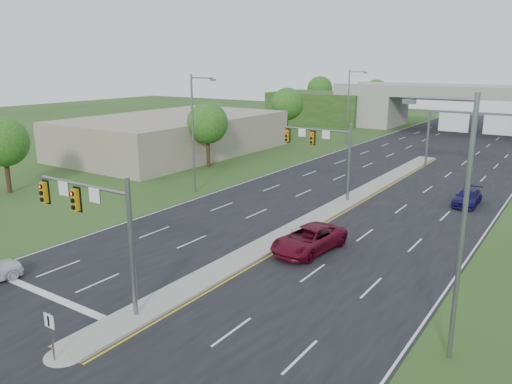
{
  "coord_description": "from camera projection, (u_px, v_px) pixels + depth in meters",
  "views": [
    {
      "loc": [
        17.15,
        -14.95,
        12.06
      ],
      "look_at": [
        -2.27,
        13.82,
        3.0
      ],
      "focal_mm": 35.0,
      "sensor_mm": 36.0,
      "label": 1
    }
  ],
  "objects": [
    {
      "name": "lightpole_r_near",
      "position": [
        458.0,
        219.0,
        19.59
      ],
      "size": [
        2.85,
        0.25,
        11.0
      ],
      "color": "slate",
      "rests_on": "ground"
    },
    {
      "name": "lightpole_l_far",
      "position": [
        349.0,
        103.0,
        74.09
      ],
      "size": [
        2.85,
        0.25,
        11.0
      ],
      "color": "slate",
      "rests_on": "ground"
    },
    {
      "name": "signal_mast_near",
      "position": [
        97.0,
        217.0,
        24.29
      ],
      "size": [
        6.62,
        0.6,
        7.0
      ],
      "color": "slate",
      "rests_on": "ground"
    },
    {
      "name": "car_far_a",
      "position": [
        309.0,
        239.0,
        32.59
      ],
      "size": [
        3.41,
        6.2,
        1.64
      ],
      "primitive_type": "imported",
      "rotation": [
        0.0,
        0.0,
        -0.12
      ],
      "color": "#57081A",
      "rests_on": "road"
    },
    {
      "name": "tree_back_a",
      "position": [
        320.0,
        89.0,
        118.8
      ],
      "size": [
        6.0,
        6.0,
        8.85
      ],
      "color": "#382316",
      "rests_on": "ground"
    },
    {
      "name": "tree_l_close",
      "position": [
        4.0,
        142.0,
        46.27
      ],
      "size": [
        4.6,
        4.6,
        7.17
      ],
      "color": "#382316",
      "rests_on": "ground"
    },
    {
      "name": "lane_markings",
      "position": [
        358.0,
        192.0,
        47.83
      ],
      "size": [
        23.72,
        160.0,
        0.01
      ],
      "color": "gold",
      "rests_on": "road"
    },
    {
      "name": "median_nose",
      "position": [
        65.0,
        354.0,
        21.08
      ],
      "size": [
        2.0,
        2.0,
        0.16
      ],
      "primitive_type": "cone",
      "color": "gray",
      "rests_on": "road"
    },
    {
      "name": "signal_mast_far",
      "position": [
        326.0,
        147.0,
        44.34
      ],
      "size": [
        6.62,
        0.6,
        7.0
      ],
      "color": "slate",
      "rests_on": "ground"
    },
    {
      "name": "commercial_building",
      "position": [
        174.0,
        134.0,
        67.99
      ],
      "size": [
        18.0,
        30.0,
        5.0
      ],
      "primitive_type": "cube",
      "color": "gray",
      "rests_on": "ground"
    },
    {
      "name": "median",
      "position": [
        338.0,
        206.0,
        42.74
      ],
      "size": [
        2.0,
        54.0,
        0.16
      ],
      "primitive_type": "cube",
      "color": "gray",
      "rests_on": "road"
    },
    {
      "name": "lightpole_l_mid",
      "position": [
        194.0,
        129.0,
        46.01
      ],
      "size": [
        2.85,
        0.25,
        11.0
      ],
      "color": "slate",
      "rests_on": "ground"
    },
    {
      "name": "road",
      "position": [
        386.0,
        180.0,
        52.39
      ],
      "size": [
        24.0,
        160.0,
        0.02
      ],
      "primitive_type": "cube",
      "color": "black",
      "rests_on": "ground"
    },
    {
      "name": "overpass",
      "position": [
        477.0,
        112.0,
        87.58
      ],
      "size": [
        80.0,
        14.0,
        8.1
      ],
      "color": "gray",
      "rests_on": "ground"
    },
    {
      "name": "ground",
      "position": [
        136.0,
        317.0,
        24.32
      ],
      "size": [
        240.0,
        240.0,
        0.0
      ],
      "primitive_type": "plane",
      "color": "#294317",
      "rests_on": "ground"
    },
    {
      "name": "tree_l_mid",
      "position": [
        287.0,
        104.0,
        80.03
      ],
      "size": [
        5.2,
        5.2,
        8.12
      ],
      "color": "#382316",
      "rests_on": "ground"
    },
    {
      "name": "tree_l_near",
      "position": [
        207.0,
        123.0,
        57.9
      ],
      "size": [
        4.8,
        4.8,
        7.6
      ],
      "color": "#382316",
      "rests_on": "ground"
    },
    {
      "name": "car_far_b",
      "position": [
        467.0,
        197.0,
        43.21
      ],
      "size": [
        1.91,
        4.61,
        1.33
      ],
      "primitive_type": "imported",
      "rotation": [
        0.0,
        0.0,
        0.01
      ],
      "color": "#110B45",
      "rests_on": "road"
    },
    {
      "name": "sign_gantry",
      "position": [
        479.0,
        125.0,
        55.41
      ],
      "size": [
        11.58,
        0.44,
        6.67
      ],
      "color": "slate",
      "rests_on": "ground"
    },
    {
      "name": "tree_back_b",
      "position": [
        376.0,
        92.0,
        111.31
      ],
      "size": [
        5.6,
        5.6,
        8.32
      ],
      "color": "#382316",
      "rests_on": "ground"
    },
    {
      "name": "keep_right_sign",
      "position": [
        51.0,
        329.0,
        20.3
      ],
      "size": [
        0.6,
        0.13,
        2.2
      ],
      "color": "slate",
      "rests_on": "ground"
    }
  ]
}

